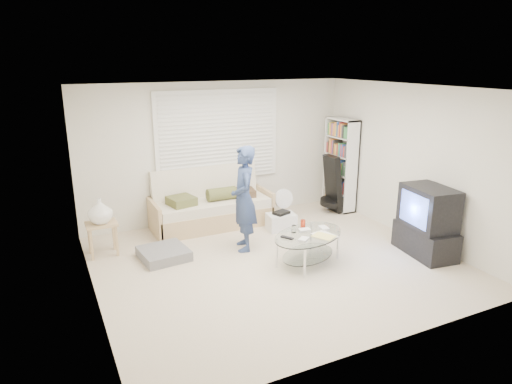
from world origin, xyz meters
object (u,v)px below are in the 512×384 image
tv_unit (427,222)px  futon_sofa (211,207)px  bookshelf (340,165)px  coffee_table (308,240)px

tv_unit → futon_sofa: bearing=134.0°
bookshelf → coffee_table: 2.74m
futon_sofa → bookshelf: size_ratio=1.18×
tv_unit → coffee_table: tv_unit is taller
coffee_table → bookshelf: bearing=45.0°
futon_sofa → tv_unit: (2.49, -2.58, 0.18)m
futon_sofa → coffee_table: (0.72, -2.09, 0.03)m
futon_sofa → bookshelf: bearing=-4.0°
coffee_table → tv_unit: bearing=-15.7°
tv_unit → coffee_table: size_ratio=0.74×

